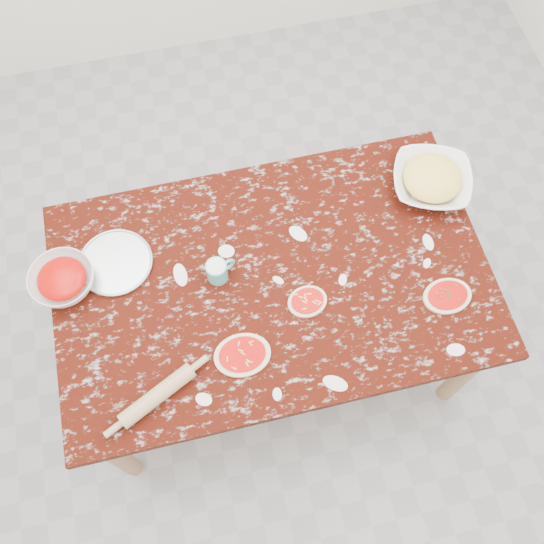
{
  "coord_description": "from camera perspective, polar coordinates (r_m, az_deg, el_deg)",
  "views": [
    {
      "loc": [
        -0.21,
        -0.9,
        2.76
      ],
      "look_at": [
        0.0,
        0.0,
        0.8
      ],
      "focal_mm": 39.73,
      "sensor_mm": 36.0,
      "label": 1
    }
  ],
  "objects": [
    {
      "name": "ground",
      "position": [
        2.91,
        0.0,
        -6.73
      ],
      "size": [
        4.0,
        4.0,
        0.0
      ],
      "primitive_type": "plane",
      "color": "gray"
    },
    {
      "name": "pizza_right",
      "position": [
        2.26,
        16.27,
        -2.19
      ],
      "size": [
        0.19,
        0.15,
        0.02
      ],
      "color": "beige",
      "rests_on": "worktable"
    },
    {
      "name": "sauce_bowl",
      "position": [
        2.29,
        -19.21,
        -0.75
      ],
      "size": [
        0.29,
        0.29,
        0.07
      ],
      "primitive_type": "imported",
      "rotation": [
        0.0,
        0.0,
        -0.26
      ],
      "color": "white",
      "rests_on": "worktable"
    },
    {
      "name": "pizza_left",
      "position": [
        2.1,
        -2.82,
        -7.86
      ],
      "size": [
        0.2,
        0.16,
        0.02
      ],
      "color": "beige",
      "rests_on": "worktable"
    },
    {
      "name": "rolling_pin",
      "position": [
        2.07,
        -10.8,
        -11.41
      ],
      "size": [
        0.28,
        0.18,
        0.06
      ],
      "primitive_type": "cylinder",
      "rotation": [
        0.0,
        1.57,
        0.46
      ],
      "color": "tan",
      "rests_on": "worktable"
    },
    {
      "name": "flour_mug",
      "position": [
        2.18,
        -5.16,
        0.13
      ],
      "size": [
        0.11,
        0.08,
        0.09
      ],
      "color": "#53B8BD",
      "rests_on": "worktable"
    },
    {
      "name": "pizza_mid",
      "position": [
        2.17,
        3.37,
        -2.8
      ],
      "size": [
        0.16,
        0.14,
        0.02
      ],
      "color": "beige",
      "rests_on": "worktable"
    },
    {
      "name": "worktable",
      "position": [
        2.29,
        0.0,
        -1.42
      ],
      "size": [
        1.6,
        1.0,
        0.75
      ],
      "color": "black",
      "rests_on": "ground"
    },
    {
      "name": "pizza_tray",
      "position": [
        2.3,
        -14.6,
        0.85
      ],
      "size": [
        0.33,
        0.33,
        0.01
      ],
      "primitive_type": "cylinder",
      "rotation": [
        0.0,
        0.0,
        0.28
      ],
      "color": "#B2B2B7",
      "rests_on": "worktable"
    },
    {
      "name": "cheese_bowl",
      "position": [
        2.45,
        14.84,
        8.34
      ],
      "size": [
        0.39,
        0.39,
        0.07
      ],
      "primitive_type": "imported",
      "rotation": [
        0.0,
        0.0,
        -0.34
      ],
      "color": "white",
      "rests_on": "worktable"
    }
  ]
}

